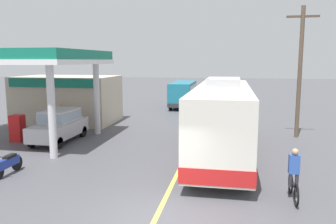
% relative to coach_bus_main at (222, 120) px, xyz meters
% --- Properties ---
extents(ground, '(120.00, 120.00, 0.00)m').
position_rel_coach_bus_main_xyz_m(ground, '(-1.67, 12.91, -1.72)').
color(ground, '#4C4C51').
extents(lane_divider_stripe, '(0.16, 50.00, 0.01)m').
position_rel_coach_bus_main_xyz_m(lane_divider_stripe, '(-1.67, 7.91, -1.72)').
color(lane_divider_stripe, '#D8CC4C').
rests_on(lane_divider_stripe, ground).
extents(coach_bus_main, '(2.60, 11.04, 3.69)m').
position_rel_coach_bus_main_xyz_m(coach_bus_main, '(0.00, 0.00, 0.00)').
color(coach_bus_main, silver).
rests_on(coach_bus_main, ground).
extents(gas_station_roadside, '(9.10, 11.95, 5.10)m').
position_rel_coach_bus_main_xyz_m(gas_station_roadside, '(-11.47, 5.02, 0.91)').
color(gas_station_roadside, '#147259').
rests_on(gas_station_roadside, ground).
extents(car_at_pump, '(1.70, 4.20, 1.82)m').
position_rel_coach_bus_main_xyz_m(car_at_pump, '(-9.09, 1.22, -0.71)').
color(car_at_pump, '#B2B2B7').
rests_on(car_at_pump, ground).
extents(minibus_opposing_lane, '(2.04, 6.13, 2.44)m').
position_rel_coach_bus_main_xyz_m(minibus_opposing_lane, '(-4.26, 16.64, -0.25)').
color(minibus_opposing_lane, teal).
rests_on(minibus_opposing_lane, ground).
extents(cyclist_on_shoulder, '(0.34, 1.82, 1.72)m').
position_rel_coach_bus_main_xyz_m(cyclist_on_shoulder, '(2.50, -4.88, -0.94)').
color(cyclist_on_shoulder, black).
rests_on(cyclist_on_shoulder, ground).
extents(motorcycle_parked_forecourt, '(0.55, 1.80, 0.92)m').
position_rel_coach_bus_main_xyz_m(motorcycle_parked_forecourt, '(-8.35, -4.43, -1.28)').
color(motorcycle_parked_forecourt, black).
rests_on(motorcycle_parked_forecourt, ground).
extents(pedestrian_near_pump, '(0.55, 0.22, 1.66)m').
position_rel_coach_bus_main_xyz_m(pedestrian_near_pump, '(-10.67, 4.41, -0.79)').
color(pedestrian_near_pump, '#33333F').
rests_on(pedestrian_near_pump, ground).
extents(pedestrian_by_shop, '(0.55, 0.22, 1.66)m').
position_rel_coach_bus_main_xyz_m(pedestrian_by_shop, '(-8.95, 1.88, -0.79)').
color(pedestrian_by_shop, '#33333F').
rests_on(pedestrian_by_shop, ground).
extents(utility_pole_roadside, '(1.80, 0.24, 7.63)m').
position_rel_coach_bus_main_xyz_m(utility_pole_roadside, '(4.30, 4.87, 2.28)').
color(utility_pole_roadside, brown).
rests_on(utility_pole_roadside, ground).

